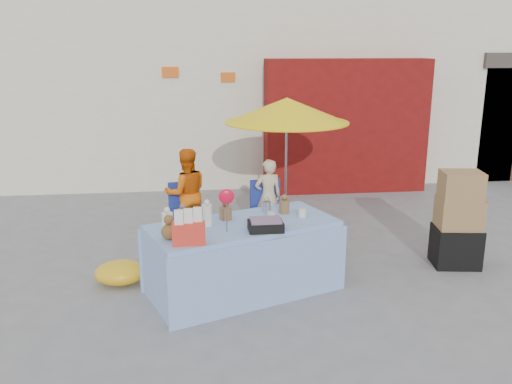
{
  "coord_description": "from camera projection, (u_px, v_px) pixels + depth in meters",
  "views": [
    {
      "loc": [
        -0.78,
        -6.18,
        2.87
      ],
      "look_at": [
        -0.0,
        0.6,
        1.0
      ],
      "focal_mm": 38.0,
      "sensor_mm": 36.0,
      "label": 1
    }
  ],
  "objects": [
    {
      "name": "chair_left",
      "position": [
        187.0,
        223.0,
        8.19
      ],
      "size": [
        0.56,
        0.55,
        0.85
      ],
      "rotation": [
        0.0,
        0.0,
        0.18
      ],
      "color": "navy",
      "rests_on": "ground"
    },
    {
      "name": "ground",
      "position": [
        262.0,
        282.0,
        6.77
      ],
      "size": [
        80.0,
        80.0,
        0.0
      ],
      "primitive_type": "plane",
      "color": "slate",
      "rests_on": "ground"
    },
    {
      "name": "box_stack",
      "position": [
        458.0,
        223.0,
        7.12
      ],
      "size": [
        0.64,
        0.55,
        1.29
      ],
      "rotation": [
        0.0,
        0.0,
        -0.14
      ],
      "color": "black",
      "rests_on": "ground"
    },
    {
      "name": "tarp_bundle",
      "position": [
        121.0,
        272.0,
        6.68
      ],
      "size": [
        0.75,
        0.66,
        0.29
      ],
      "primitive_type": "ellipsoid",
      "rotation": [
        0.0,
        0.0,
        -0.26
      ],
      "color": "gold",
      "rests_on": "ground"
    },
    {
      "name": "vendor_orange",
      "position": [
        187.0,
        193.0,
        8.21
      ],
      "size": [
        0.75,
        0.63,
        1.37
      ],
      "primitive_type": "imported",
      "rotation": [
        0.0,
        0.0,
        3.32
      ],
      "color": "#DC5B0B",
      "rests_on": "ground"
    },
    {
      "name": "market_table",
      "position": [
        243.0,
        257.0,
        6.4
      ],
      "size": [
        2.45,
        1.77,
        1.34
      ],
      "rotation": [
        0.0,
        0.0,
        0.37
      ],
      "color": "#92B1EA",
      "rests_on": "ground"
    },
    {
      "name": "vendor_beige",
      "position": [
        268.0,
        197.0,
        8.37
      ],
      "size": [
        0.47,
        0.36,
        1.18
      ],
      "primitive_type": "imported",
      "rotation": [
        0.0,
        0.0,
        3.32
      ],
      "color": "beige",
      "rests_on": "ground"
    },
    {
      "name": "chair_right",
      "position": [
        269.0,
        220.0,
        8.33
      ],
      "size": [
        0.56,
        0.55,
        0.85
      ],
      "rotation": [
        0.0,
        0.0,
        0.18
      ],
      "color": "navy",
      "rests_on": "ground"
    },
    {
      "name": "backdrop",
      "position": [
        245.0,
        34.0,
        13.2
      ],
      "size": [
        14.0,
        8.0,
        7.8
      ],
      "color": "silver",
      "rests_on": "ground"
    },
    {
      "name": "umbrella",
      "position": [
        287.0,
        111.0,
        8.2
      ],
      "size": [
        1.9,
        1.9,
        2.09
      ],
      "color": "gray",
      "rests_on": "ground"
    }
  ]
}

